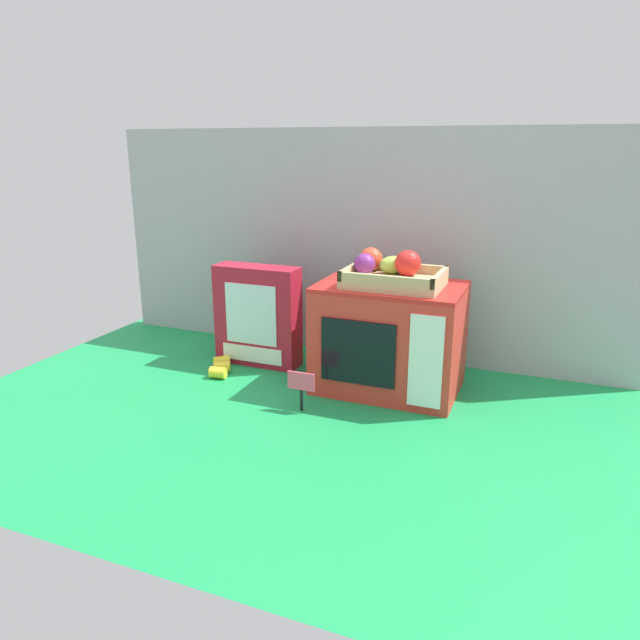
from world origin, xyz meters
TOP-DOWN VIEW (x-y plane):
  - ground_plane at (0.00, 0.00)m, footprint 1.70×1.70m
  - display_back_panel at (0.00, 0.23)m, footprint 1.61×0.03m
  - toy_microwave at (0.18, -0.02)m, footprint 0.37×0.26m
  - food_groups_crate at (0.17, -0.02)m, footprint 0.24×0.18m
  - cookie_set_box at (-0.23, 0.02)m, footprint 0.25×0.08m
  - price_sign at (0.02, -0.24)m, footprint 0.07×0.01m
  - loose_toy_banana at (-0.30, -0.09)m, footprint 0.09×0.13m

SIDE VIEW (x-z plane):
  - ground_plane at x=0.00m, z-range 0.00..0.00m
  - loose_toy_banana at x=-0.30m, z-range 0.00..0.03m
  - price_sign at x=0.02m, z-range 0.02..0.12m
  - toy_microwave at x=0.18m, z-range 0.00..0.28m
  - cookie_set_box at x=-0.23m, z-range 0.00..0.29m
  - food_groups_crate at x=0.17m, z-range 0.27..0.36m
  - display_back_panel at x=0.00m, z-range 0.00..0.68m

